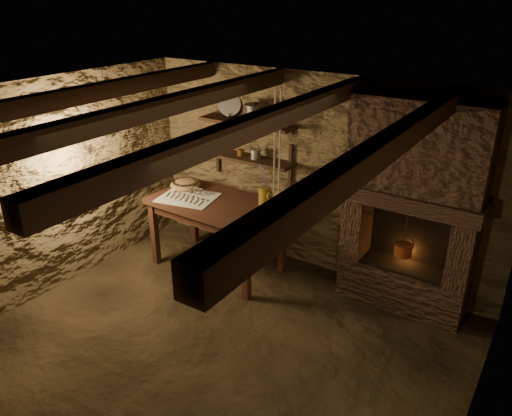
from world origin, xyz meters
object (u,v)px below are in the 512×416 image
Objects in this scene: iron_stockpot at (256,114)px; red_pot at (403,249)px; wooden_bowl at (186,185)px; stoneware_jug at (265,188)px; work_table at (217,232)px.

iron_stockpot reaches higher than red_pot.
wooden_bowl is 1.45× the size of iron_stockpot.
stoneware_jug reaches higher than red_pot.
stoneware_jug is 1.32× the size of wooden_bowl.
wooden_bowl is at bearing -173.74° from red_pot.
iron_stockpot reaches higher than wooden_bowl.
stoneware_jug reaches higher than wooden_bowl.
stoneware_jug is 0.94× the size of red_pot.
iron_stockpot is at bearing 176.48° from red_pot.
stoneware_jug reaches higher than work_table.
work_table is at bearing -111.29° from iron_stockpot.
iron_stockpot is (-0.34, 0.33, 0.75)m from stoneware_jug.
wooden_bowl reaches higher than work_table.
work_table is 3.17× the size of stoneware_jug.
wooden_bowl is 1.29m from iron_stockpot.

